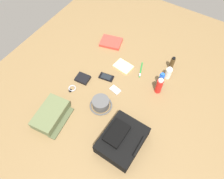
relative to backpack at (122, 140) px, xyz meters
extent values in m
cube|color=brown|center=(-0.31, -0.27, -0.07)|extent=(2.64, 2.02, 0.02)
cube|color=black|center=(0.00, 0.00, 0.00)|extent=(0.33, 0.26, 0.10)
cube|color=black|center=(0.00, -0.04, 0.06)|extent=(0.18, 0.12, 0.03)
cylinder|color=black|center=(0.00, 0.12, 0.06)|extent=(0.14, 0.02, 0.02)
cube|color=#56603D|center=(0.10, -0.54, -0.02)|extent=(0.30, 0.20, 0.07)
cube|color=#454D30|center=(0.10, -0.45, -0.05)|extent=(0.27, 0.09, 0.01)
cylinder|color=#4C4C4C|center=(-0.17, -0.28, -0.01)|extent=(0.13, 0.13, 0.07)
torus|color=#4C4C4C|center=(-0.17, -0.28, -0.05)|extent=(0.17, 0.17, 0.01)
cylinder|color=#473319|center=(-0.78, 0.02, 0.01)|extent=(0.04, 0.04, 0.12)
cylinder|color=black|center=(-0.78, 0.02, 0.07)|extent=(0.03, 0.03, 0.01)
cylinder|color=white|center=(-0.69, 0.04, -0.01)|extent=(0.05, 0.05, 0.10)
cylinder|color=white|center=(-0.69, 0.04, 0.05)|extent=(0.04, 0.04, 0.01)
cylinder|color=blue|center=(-0.59, 0.01, 0.01)|extent=(0.04, 0.04, 0.12)
cylinder|color=blue|center=(-0.59, 0.01, 0.07)|extent=(0.03, 0.03, 0.01)
cylinder|color=red|center=(-0.52, 0.03, 0.01)|extent=(0.05, 0.05, 0.14)
cylinder|color=silver|center=(-0.52, 0.03, 0.09)|extent=(0.04, 0.04, 0.01)
cube|color=red|center=(-0.77, -0.57, -0.04)|extent=(0.19, 0.22, 0.03)
cube|color=white|center=(-0.77, -0.57, -0.05)|extent=(0.18, 0.21, 0.02)
cube|color=black|center=(-0.41, -0.39, -0.05)|extent=(0.08, 0.13, 0.01)
cube|color=black|center=(-0.41, -0.39, -0.04)|extent=(0.06, 0.09, 0.00)
cube|color=#B7B7BC|center=(-0.35, -0.26, -0.05)|extent=(0.07, 0.09, 0.01)
cylinder|color=silver|center=(-0.35, -0.28, -0.05)|extent=(0.03, 0.03, 0.00)
torus|color=#99999E|center=(-0.17, -0.56, -0.05)|extent=(0.06, 0.06, 0.01)
cylinder|color=black|center=(-0.15, -0.56, -0.05)|extent=(0.03, 0.03, 0.01)
cylinder|color=#198C33|center=(-0.64, -0.18, -0.05)|extent=(0.15, 0.06, 0.01)
cube|color=white|center=(-0.57, -0.16, -0.04)|extent=(0.02, 0.02, 0.01)
cube|color=black|center=(-0.30, -0.55, -0.04)|extent=(0.10, 0.12, 0.02)
cube|color=beige|center=(-0.59, -0.33, -0.05)|extent=(0.13, 0.16, 0.02)
camera|label=1|loc=(0.45, 0.20, 1.37)|focal=34.01mm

